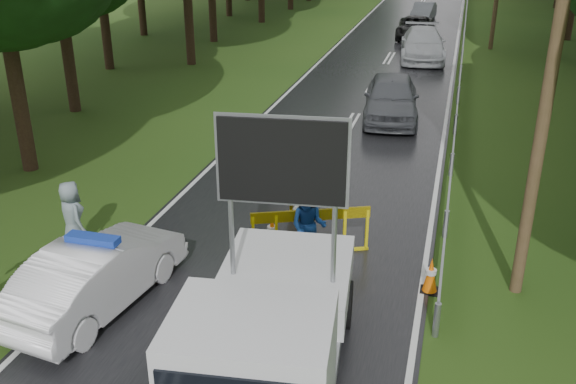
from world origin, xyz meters
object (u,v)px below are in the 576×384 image
(police_sedan, at_px, (98,274))
(barrier, at_px, (311,221))
(queue_car_first, at_px, (391,98))
(queue_car_fourth, at_px, (424,12))
(queue_car_third, at_px, (415,28))
(civilian, at_px, (308,226))
(work_truck, at_px, (268,333))
(queue_car_second, at_px, (423,44))
(officer, at_px, (296,183))

(police_sedan, xyz_separation_m, barrier, (3.50, 3.06, 0.14))
(queue_car_first, height_order, queue_car_fourth, queue_car_first)
(queue_car_third, distance_m, queue_car_fourth, 6.91)
(queue_car_fourth, bearing_deg, queue_car_first, -84.43)
(civilian, xyz_separation_m, queue_car_fourth, (-0.01, 34.97, -0.19))
(barrier, height_order, queue_car_first, queue_car_first)
(police_sedan, relative_size, queue_car_fourth, 1.13)
(work_truck, distance_m, queue_car_first, 15.37)
(civilian, bearing_deg, queue_car_second, 85.81)
(queue_car_third, bearing_deg, queue_car_fourth, 88.31)
(barrier, relative_size, queue_car_third, 0.53)
(work_truck, xyz_separation_m, civilian, (-0.39, 4.34, -0.30))
(queue_car_second, distance_m, queue_car_fourth, 12.94)
(officer, bearing_deg, police_sedan, 28.48)
(civilian, height_order, queue_car_first, civilian)
(queue_car_second, xyz_separation_m, queue_car_third, (-0.87, 6.00, -0.14))
(barrier, distance_m, queue_car_fourth, 34.72)
(police_sedan, height_order, queue_car_second, queue_car_second)
(civilian, distance_m, queue_car_first, 11.04)
(work_truck, xyz_separation_m, officer, (-1.23, 6.50, -0.27))
(work_truck, bearing_deg, queue_car_first, 83.35)
(work_truck, xyz_separation_m, queue_car_fourth, (-0.40, 39.31, -0.49))
(civilian, bearing_deg, queue_car_fourth, 88.05)
(work_truck, bearing_deg, queue_car_third, 84.50)
(police_sedan, xyz_separation_m, queue_car_first, (4.02, 13.84, 0.13))
(work_truck, height_order, barrier, work_truck)
(queue_car_second, bearing_deg, queue_car_first, -97.44)
(barrier, bearing_deg, civilian, -111.27)
(barrier, xyz_separation_m, queue_car_second, (0.87, 21.81, -0.05))
(officer, distance_m, queue_car_third, 25.91)
(work_truck, xyz_separation_m, queue_car_second, (0.47, 26.40, -0.34))
(barrier, height_order, officer, officer)
(barrier, bearing_deg, queue_car_first, 64.50)
(officer, xyz_separation_m, queue_car_third, (0.83, 25.90, -0.22))
(officer, bearing_deg, work_truck, 67.39)
(police_sedan, height_order, work_truck, work_truck)
(queue_car_second, height_order, queue_car_fourth, queue_car_second)
(police_sedan, height_order, civilian, civilian)
(civilian, relative_size, queue_car_first, 0.34)
(queue_car_third, bearing_deg, work_truck, -90.99)
(police_sedan, xyz_separation_m, work_truck, (3.90, -1.52, 0.44))
(work_truck, bearing_deg, civilian, 88.95)
(queue_car_third, bearing_deg, officer, -93.54)
(queue_car_third, bearing_deg, civilian, -91.68)
(police_sedan, height_order, queue_car_first, queue_car_first)
(police_sedan, bearing_deg, barrier, -130.67)
(barrier, xyz_separation_m, queue_car_third, (-0.00, 27.81, -0.19))
(queue_car_second, relative_size, queue_car_third, 1.17)
(queue_car_second, bearing_deg, queue_car_third, 92.60)
(barrier, relative_size, officer, 1.44)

